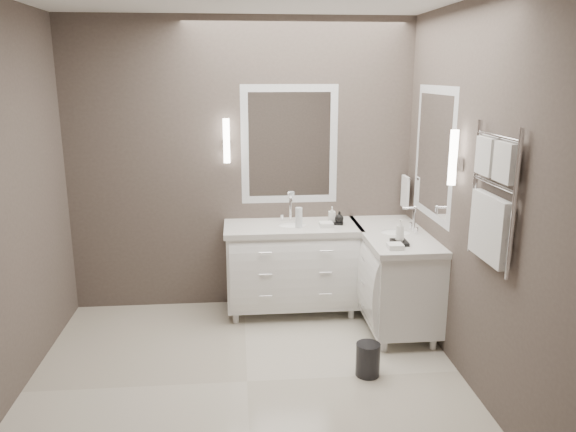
{
  "coord_description": "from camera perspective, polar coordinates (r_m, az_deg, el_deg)",
  "views": [
    {
      "loc": [
        -0.04,
        -3.7,
        2.19
      ],
      "look_at": [
        0.36,
        0.7,
        1.07
      ],
      "focal_mm": 35.0,
      "sensor_mm": 36.0,
      "label": 1
    }
  ],
  "objects": [
    {
      "name": "mirror_back",
      "position": [
        5.25,
        0.15,
        7.25
      ],
      "size": [
        0.9,
        0.02,
        1.1
      ],
      "color": "white",
      "rests_on": "wall_back"
    },
    {
      "name": "wall_right",
      "position": [
        4.13,
        18.32,
        1.79
      ],
      "size": [
        0.01,
        3.0,
        2.7
      ],
      "primitive_type": "cube",
      "color": "#4D433E",
      "rests_on": "floor"
    },
    {
      "name": "sconce_right",
      "position": [
        4.26,
        16.42,
        5.61
      ],
      "size": [
        0.06,
        0.06,
        0.4
      ],
      "color": "white",
      "rests_on": "wall_right"
    },
    {
      "name": "wall_front",
      "position": [
        2.35,
        -4.02,
        -6.73
      ],
      "size": [
        3.2,
        0.01,
        2.7
      ],
      "primitive_type": "cube",
      "color": "#4D433E",
      "rests_on": "floor"
    },
    {
      "name": "towel_bar_corner",
      "position": [
        5.41,
        11.82,
        2.49
      ],
      "size": [
        0.03,
        0.22,
        0.3
      ],
      "color": "white",
      "rests_on": "wall_right"
    },
    {
      "name": "mirror_right",
      "position": [
        4.83,
        14.59,
        6.17
      ],
      "size": [
        0.02,
        0.9,
        1.1
      ],
      "color": "white",
      "rests_on": "wall_right"
    },
    {
      "name": "wall_back",
      "position": [
        5.27,
        -4.76,
        5.03
      ],
      "size": [
        3.2,
        0.01,
        2.7
      ],
      "primitive_type": "cube",
      "color": "#4D433E",
      "rests_on": "floor"
    },
    {
      "name": "soap_bottle_b",
      "position": [
        5.14,
        5.24,
        -0.08
      ],
      "size": [
        0.08,
        0.08,
        0.1
      ],
      "primitive_type": "imported",
      "rotation": [
        0.0,
        0.0,
        0.0
      ],
      "color": "black",
      "rests_on": "amenity_tray_back"
    },
    {
      "name": "amenity_tray_right",
      "position": [
        4.64,
        11.26,
        -2.65
      ],
      "size": [
        0.13,
        0.17,
        0.03
      ],
      "primitive_type": "cube",
      "rotation": [
        0.0,
        0.0,
        -0.05
      ],
      "color": "black",
      "rests_on": "vanity_right"
    },
    {
      "name": "waste_bin",
      "position": [
        4.35,
        8.11,
        -14.23
      ],
      "size": [
        0.19,
        0.19,
        0.25
      ],
      "primitive_type": "cylinder",
      "rotation": [
        0.0,
        0.0,
        -0.04
      ],
      "color": "black",
      "rests_on": "floor"
    },
    {
      "name": "floor",
      "position": [
        4.3,
        -4.17,
        -16.47
      ],
      "size": [
        3.2,
        3.0,
        0.01
      ],
      "primitive_type": "cube",
      "color": "beige",
      "rests_on": "ground"
    },
    {
      "name": "soap_bottle_a",
      "position": [
        5.17,
        4.49,
        0.21
      ],
      "size": [
        0.07,
        0.07,
        0.14
      ],
      "primitive_type": "imported",
      "rotation": [
        0.0,
        0.0,
        -0.07
      ],
      "color": "white",
      "rests_on": "amenity_tray_back"
    },
    {
      "name": "amenity_tray_back",
      "position": [
        5.18,
        4.84,
        -0.68
      ],
      "size": [
        0.16,
        0.14,
        0.02
      ],
      "primitive_type": "cube",
      "rotation": [
        0.0,
        0.0,
        -0.22
      ],
      "color": "black",
      "rests_on": "vanity_back"
    },
    {
      "name": "soap_bottle_c",
      "position": [
        4.61,
        11.32,
        -1.42
      ],
      "size": [
        0.08,
        0.08,
        0.18
      ],
      "primitive_type": "imported",
      "rotation": [
        0.0,
        0.0,
        0.12
      ],
      "color": "white",
      "rests_on": "amenity_tray_right"
    },
    {
      "name": "vanity_back",
      "position": [
        5.23,
        0.41,
        -4.76
      ],
      "size": [
        1.24,
        0.59,
        0.97
      ],
      "color": "white",
      "rests_on": "floor"
    },
    {
      "name": "sconce_back",
      "position": [
        5.16,
        -6.27,
        7.52
      ],
      "size": [
        0.06,
        0.06,
        0.4
      ],
      "color": "white",
      "rests_on": "wall_back"
    },
    {
      "name": "water_bottle",
      "position": [
        5.02,
        1.11,
        -0.16
      ],
      "size": [
        0.07,
        0.07,
        0.18
      ],
      "primitive_type": "cylinder",
      "rotation": [
        0.0,
        0.0,
        -0.09
      ],
      "color": "silver",
      "rests_on": "vanity_back"
    },
    {
      "name": "vanity_right",
      "position": [
        5.09,
        10.67,
        -5.57
      ],
      "size": [
        0.59,
        1.24,
        0.97
      ],
      "color": "white",
      "rests_on": "floor"
    },
    {
      "name": "towel_ladder",
      "position": [
        3.75,
        19.98,
        1.08
      ],
      "size": [
        0.06,
        0.58,
        0.9
      ],
      "color": "white",
      "rests_on": "wall_right"
    }
  ]
}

